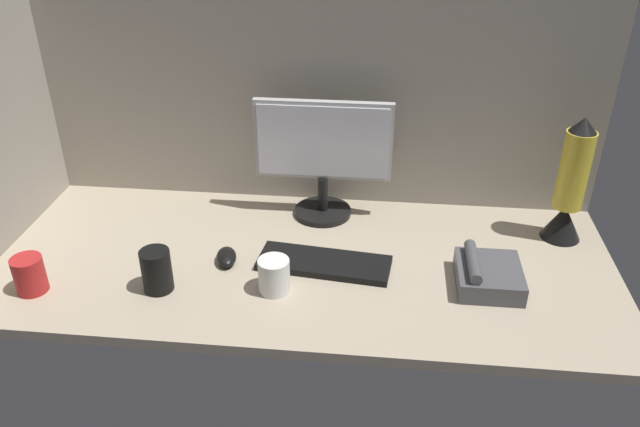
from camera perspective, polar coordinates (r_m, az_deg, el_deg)
name	(u,v)px	position (r cm, az deg, el deg)	size (l,w,h in cm)	color
ground_plane	(298,259)	(184.66, -2.03, -4.15)	(180.00, 80.00, 3.00)	tan
cubicle_wall_back	(312,99)	(201.94, -0.74, 10.24)	(180.00, 5.00, 67.74)	gray
monitor	(323,154)	(194.91, 0.28, 5.38)	(42.13, 18.00, 37.72)	black
keyboard	(324,263)	(178.57, 0.38, -4.48)	(37.00, 13.00, 2.00)	black
mouse	(226,257)	(181.88, -8.40, -3.87)	(5.60, 9.60, 3.40)	black
mug_red_plastic	(29,275)	(183.67, -24.64, -5.01)	(8.10, 8.10, 10.08)	red
mug_ceramic_white	(274,276)	(167.66, -4.15, -5.58)	(8.35, 8.35, 9.54)	white
mug_black_travel	(157,270)	(172.51, -14.46, -4.97)	(7.95, 7.95, 11.86)	black
lava_lamp	(570,190)	(197.84, 21.51, 2.00)	(11.73, 11.73, 38.39)	black
desk_phone	(487,275)	(175.94, 14.79, -5.36)	(17.05, 19.05, 8.80)	#4C4C51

